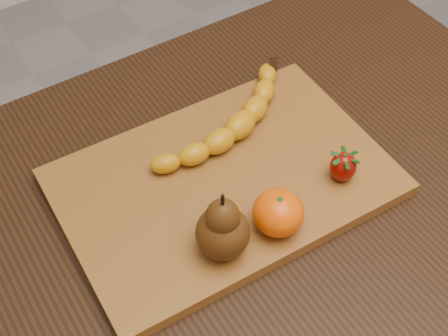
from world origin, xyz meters
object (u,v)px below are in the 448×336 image
table (250,225)px  pear (223,224)px  cutting_board (224,182)px  mandarin (278,213)px

table → pear: pear is taller
table → cutting_board: (-0.04, 0.02, 0.11)m
table → pear: (-0.10, -0.08, 0.17)m
cutting_board → pear: pear is taller
pear → mandarin: size_ratio=1.59×
table → mandarin: bearing=-104.2°
table → pear: bearing=-142.2°
pear → table: bearing=37.8°
table → mandarin: 0.17m
table → cutting_board: cutting_board is taller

